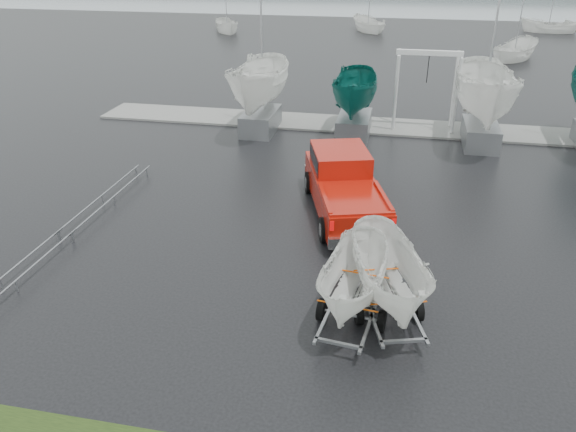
# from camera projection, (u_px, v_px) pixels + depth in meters

# --- Properties ---
(ground_plane) EXTENTS (120.00, 120.00, 0.00)m
(ground_plane) POSITION_uv_depth(u_px,v_px,m) (339.00, 239.00, 19.05)
(ground_plane) COLOR black
(ground_plane) RESTS_ON ground
(dock) EXTENTS (30.00, 3.00, 0.12)m
(dock) POSITION_uv_depth(u_px,v_px,m) (368.00, 125.00, 30.45)
(dock) COLOR gray
(dock) RESTS_ON ground
(pickup_truck) EXTENTS (3.89, 6.72, 2.12)m
(pickup_truck) POSITION_uv_depth(u_px,v_px,m) (343.00, 182.00, 20.64)
(pickup_truck) COLOR #A01308
(pickup_truck) RESTS_ON ground
(trailer_hitched) EXTENTS (2.16, 3.79, 4.94)m
(trailer_hitched) POSITION_uv_depth(u_px,v_px,m) (394.00, 229.00, 13.95)
(trailer_hitched) COLOR gray
(trailer_hitched) RESTS_ON ground
(trailer_parked) EXTENTS (1.84, 3.72, 4.55)m
(trailer_parked) POSITION_uv_depth(u_px,v_px,m) (357.00, 239.00, 13.89)
(trailer_parked) COLOR gray
(trailer_parked) RESTS_ON ground
(boat_hoist) EXTENTS (3.30, 2.18, 4.12)m
(boat_hoist) POSITION_uv_depth(u_px,v_px,m) (427.00, 79.00, 28.77)
(boat_hoist) COLOR silver
(boat_hoist) RESTS_ON ground
(keelboat_0) EXTENTS (2.61, 3.20, 10.78)m
(keelboat_0) POSITION_uv_depth(u_px,v_px,m) (259.00, 51.00, 27.84)
(keelboat_0) COLOR gray
(keelboat_0) RESTS_ON ground
(keelboat_1) EXTENTS (2.18, 3.20, 6.89)m
(keelboat_1) POSITION_uv_depth(u_px,v_px,m) (357.00, 69.00, 27.47)
(keelboat_1) COLOR gray
(keelboat_1) RESTS_ON ground
(keelboat_2) EXTENTS (2.79, 3.20, 10.98)m
(keelboat_2) POSITION_uv_depth(u_px,v_px,m) (493.00, 53.00, 25.74)
(keelboat_2) COLOR gray
(keelboat_2) RESTS_ON ground
(mast_rack_0) EXTENTS (0.56, 6.50, 0.06)m
(mast_rack_0) POSITION_uv_depth(u_px,v_px,m) (108.00, 196.00, 21.37)
(mast_rack_0) COLOR gray
(mast_rack_0) RESTS_ON ground
(mast_rack_1) EXTENTS (0.56, 6.50, 0.06)m
(mast_rack_1) POSITION_uv_depth(u_px,v_px,m) (8.00, 280.00, 16.11)
(mast_rack_1) COLOR gray
(mast_rack_1) RESTS_ON ground
(moored_boat_0) EXTENTS (2.97, 3.00, 10.92)m
(moored_boat_0) POSITION_uv_depth(u_px,v_px,m) (227.00, 32.00, 61.03)
(moored_boat_0) COLOR white
(moored_boat_0) RESTS_ON ground
(moored_boat_1) EXTENTS (3.23, 3.26, 11.19)m
(moored_boat_1) POSITION_uv_depth(u_px,v_px,m) (368.00, 31.00, 61.48)
(moored_boat_1) COLOR white
(moored_boat_1) RESTS_ON ground
(moored_boat_2) EXTENTS (3.40, 3.42, 11.28)m
(moored_boat_2) POSITION_uv_depth(u_px,v_px,m) (513.00, 59.00, 47.32)
(moored_boat_2) COLOR white
(moored_boat_2) RESTS_ON ground
(moored_boat_3) EXTENTS (2.62, 2.57, 10.93)m
(moored_boat_3) POSITION_uv_depth(u_px,v_px,m) (547.00, 33.00, 60.70)
(moored_boat_3) COLOR white
(moored_boat_3) RESTS_ON ground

